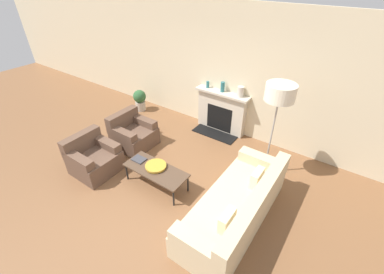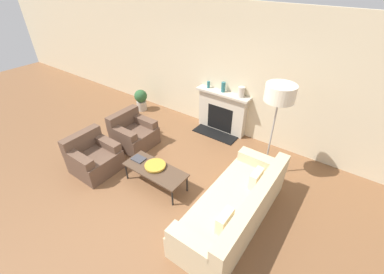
{
  "view_description": "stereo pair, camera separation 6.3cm",
  "coord_description": "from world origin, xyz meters",
  "px_view_note": "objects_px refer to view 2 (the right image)",
  "views": [
    {
      "loc": [
        2.52,
        -2.24,
        3.46
      ],
      "look_at": [
        -0.02,
        1.4,
        0.45
      ],
      "focal_mm": 24.0,
      "sensor_mm": 36.0,
      "label": 1
    },
    {
      "loc": [
        2.57,
        -2.2,
        3.46
      ],
      "look_at": [
        -0.02,
        1.4,
        0.45
      ],
      "focal_mm": 24.0,
      "sensor_mm": 36.0,
      "label": 2
    }
  ],
  "objects_px": {
    "mantel_vase_left": "(208,85)",
    "fireplace": "(222,112)",
    "mantel_vase_center_right": "(241,92)",
    "potted_plant": "(141,99)",
    "bowl": "(155,166)",
    "mantel_vase_center_left": "(223,87)",
    "armchair_near": "(94,157)",
    "book": "(139,159)",
    "floor_lamp": "(279,98)",
    "couch": "(235,208)",
    "armchair_far": "(133,133)",
    "coffee_table": "(155,170)"
  },
  "relations": [
    {
      "from": "armchair_near",
      "to": "mantel_vase_center_right",
      "type": "bearing_deg",
      "value": -31.97
    },
    {
      "from": "couch",
      "to": "mantel_vase_center_right",
      "type": "relative_size",
      "value": 9.78
    },
    {
      "from": "mantel_vase_center_left",
      "to": "mantel_vase_left",
      "type": "bearing_deg",
      "value": 180.0
    },
    {
      "from": "fireplace",
      "to": "book",
      "type": "distance_m",
      "value": 2.4
    },
    {
      "from": "coffee_table",
      "to": "potted_plant",
      "type": "distance_m",
      "value": 3.09
    },
    {
      "from": "fireplace",
      "to": "mantel_vase_left",
      "type": "distance_m",
      "value": 0.73
    },
    {
      "from": "couch",
      "to": "potted_plant",
      "type": "relative_size",
      "value": 3.81
    },
    {
      "from": "book",
      "to": "potted_plant",
      "type": "height_order",
      "value": "potted_plant"
    },
    {
      "from": "mantel_vase_center_right",
      "to": "mantel_vase_left",
      "type": "bearing_deg",
      "value": 180.0
    },
    {
      "from": "armchair_far",
      "to": "bowl",
      "type": "height_order",
      "value": "armchair_far"
    },
    {
      "from": "couch",
      "to": "armchair_near",
      "type": "distance_m",
      "value": 2.91
    },
    {
      "from": "couch",
      "to": "armchair_near",
      "type": "xyz_separation_m",
      "value": [
        -2.87,
        -0.51,
        -0.01
      ]
    },
    {
      "from": "book",
      "to": "mantel_vase_center_left",
      "type": "height_order",
      "value": "mantel_vase_center_left"
    },
    {
      "from": "armchair_near",
      "to": "potted_plant",
      "type": "bearing_deg",
      "value": 24.11
    },
    {
      "from": "armchair_near",
      "to": "mantel_vase_left",
      "type": "distance_m",
      "value": 3.02
    },
    {
      "from": "coffee_table",
      "to": "mantel_vase_left",
      "type": "xyz_separation_m",
      "value": [
        -0.42,
        2.39,
        0.74
      ]
    },
    {
      "from": "floor_lamp",
      "to": "mantel_vase_center_left",
      "type": "distance_m",
      "value": 1.85
    },
    {
      "from": "armchair_far",
      "to": "floor_lamp",
      "type": "xyz_separation_m",
      "value": [
        2.81,
        0.81,
        1.35
      ]
    },
    {
      "from": "fireplace",
      "to": "floor_lamp",
      "type": "height_order",
      "value": "floor_lamp"
    },
    {
      "from": "bowl",
      "to": "floor_lamp",
      "type": "relative_size",
      "value": 0.21
    },
    {
      "from": "coffee_table",
      "to": "mantel_vase_center_left",
      "type": "bearing_deg",
      "value": 90.47
    },
    {
      "from": "mantel_vase_center_left",
      "to": "potted_plant",
      "type": "relative_size",
      "value": 0.39
    },
    {
      "from": "coffee_table",
      "to": "bowl",
      "type": "distance_m",
      "value": 0.08
    },
    {
      "from": "couch",
      "to": "floor_lamp",
      "type": "bearing_deg",
      "value": -177.74
    },
    {
      "from": "armchair_near",
      "to": "coffee_table",
      "type": "distance_m",
      "value": 1.35
    },
    {
      "from": "armchair_far",
      "to": "mantel_vase_left",
      "type": "height_order",
      "value": "mantel_vase_left"
    },
    {
      "from": "mantel_vase_left",
      "to": "fireplace",
      "type": "bearing_deg",
      "value": -2.13
    },
    {
      "from": "mantel_vase_left",
      "to": "book",
      "type": "bearing_deg",
      "value": -90.52
    },
    {
      "from": "mantel_vase_center_left",
      "to": "mantel_vase_center_right",
      "type": "relative_size",
      "value": 0.99
    },
    {
      "from": "fireplace",
      "to": "bowl",
      "type": "bearing_deg",
      "value": -90.81
    },
    {
      "from": "bowl",
      "to": "mantel_vase_center_right",
      "type": "xyz_separation_m",
      "value": [
        0.46,
        2.35,
        0.72
      ]
    },
    {
      "from": "mantel_vase_center_left",
      "to": "armchair_far",
      "type": "bearing_deg",
      "value": -126.83
    },
    {
      "from": "couch",
      "to": "armchair_near",
      "type": "bearing_deg",
      "value": -79.97
    },
    {
      "from": "fireplace",
      "to": "mantel_vase_center_left",
      "type": "height_order",
      "value": "mantel_vase_center_left"
    },
    {
      "from": "armchair_near",
      "to": "bowl",
      "type": "bearing_deg",
      "value": -71.46
    },
    {
      "from": "couch",
      "to": "mantel_vase_center_right",
      "type": "xyz_separation_m",
      "value": [
        -1.14,
        2.26,
        0.83
      ]
    },
    {
      "from": "mantel_vase_left",
      "to": "mantel_vase_center_right",
      "type": "height_order",
      "value": "mantel_vase_center_right"
    },
    {
      "from": "mantel_vase_center_left",
      "to": "mantel_vase_center_right",
      "type": "xyz_separation_m",
      "value": [
        0.45,
        0.0,
        0.0
      ]
    },
    {
      "from": "mantel_vase_center_right",
      "to": "floor_lamp",
      "type": "bearing_deg",
      "value": -39.7
    },
    {
      "from": "book",
      "to": "bowl",
      "type": "bearing_deg",
      "value": 2.18
    },
    {
      "from": "fireplace",
      "to": "floor_lamp",
      "type": "relative_size",
      "value": 0.71
    },
    {
      "from": "bowl",
      "to": "potted_plant",
      "type": "relative_size",
      "value": 0.65
    },
    {
      "from": "mantel_vase_left",
      "to": "bowl",
      "type": "bearing_deg",
      "value": -80.71
    },
    {
      "from": "potted_plant",
      "to": "bowl",
      "type": "bearing_deg",
      "value": -39.93
    },
    {
      "from": "fireplace",
      "to": "couch",
      "type": "distance_m",
      "value": 2.75
    },
    {
      "from": "fireplace",
      "to": "mantel_vase_center_right",
      "type": "relative_size",
      "value": 5.73
    },
    {
      "from": "bowl",
      "to": "book",
      "type": "height_order",
      "value": "bowl"
    },
    {
      "from": "bowl",
      "to": "mantel_vase_left",
      "type": "height_order",
      "value": "mantel_vase_left"
    },
    {
      "from": "floor_lamp",
      "to": "potted_plant",
      "type": "height_order",
      "value": "floor_lamp"
    },
    {
      "from": "mantel_vase_center_left",
      "to": "mantel_vase_center_right",
      "type": "distance_m",
      "value": 0.45
    }
  ]
}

